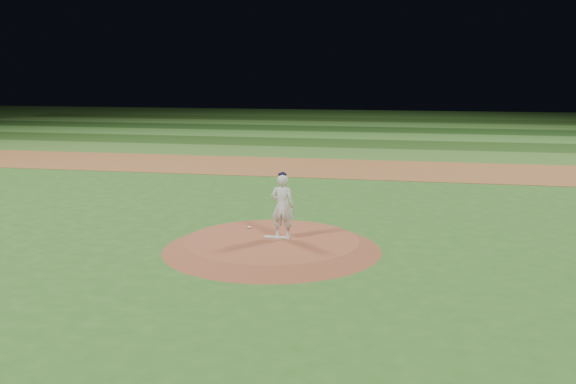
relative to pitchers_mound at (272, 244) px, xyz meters
The scene contains 12 objects.
ground 0.12m from the pitchers_mound, ahead, with size 120.00×120.00×0.00m, color #2B5C1E.
infield_dirt_band 14.00m from the pitchers_mound, 90.00° to the left, with size 70.00×6.00×0.02m, color brown.
outfield_stripe_0 19.50m from the pitchers_mound, 90.00° to the left, with size 70.00×5.00×0.02m, color #386324.
outfield_stripe_1 24.50m from the pitchers_mound, 90.00° to the left, with size 70.00×5.00×0.02m, color #1F4014.
outfield_stripe_2 29.50m from the pitchers_mound, 90.00° to the left, with size 70.00×5.00×0.02m, color #397028.
outfield_stripe_3 34.50m from the pitchers_mound, 90.00° to the left, with size 70.00×5.00×0.02m, color #1B3F14.
outfield_stripe_4 39.50m from the pitchers_mound, 90.00° to the left, with size 70.00×5.00×0.02m, color #3C7129.
outfield_stripe_5 44.50m from the pitchers_mound, 90.00° to the left, with size 70.00×5.00×0.02m, color #224516.
pitchers_mound is the anchor object (origin of this frame).
pitching_rubber 0.24m from the pitchers_mound, 62.68° to the left, with size 0.65×0.16×0.03m, color beige.
rosin_bag 1.33m from the pitchers_mound, 130.65° to the left, with size 0.11×0.11×0.06m, color silver.
pitcher_on_mound 1.01m from the pitchers_mound, 47.75° to the left, with size 0.61×0.41×1.69m.
Camera 1 is at (3.58, -15.24, 4.42)m, focal length 40.00 mm.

